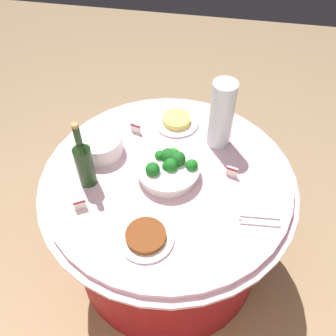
% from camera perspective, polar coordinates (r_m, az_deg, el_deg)
% --- Properties ---
extents(ground_plane, '(6.00, 6.00, 0.00)m').
position_cam_1_polar(ground_plane, '(2.26, 0.00, -13.36)').
color(ground_plane, '#9E7F5B').
extents(buffet_table, '(1.16, 1.16, 0.74)m').
position_cam_1_polar(buffet_table, '(1.93, 0.00, -8.14)').
color(buffet_table, maroon).
rests_on(buffet_table, ground_plane).
extents(broccoli_bowl, '(0.28, 0.28, 0.12)m').
position_cam_1_polar(broccoli_bowl, '(1.61, 0.20, 0.11)').
color(broccoli_bowl, white).
rests_on(broccoli_bowl, buffet_table).
extents(plate_stack, '(0.21, 0.21, 0.09)m').
position_cam_1_polar(plate_stack, '(1.74, -10.46, 3.61)').
color(plate_stack, white).
rests_on(plate_stack, buffet_table).
extents(wine_bottle, '(0.07, 0.07, 0.34)m').
position_cam_1_polar(wine_bottle, '(1.56, -12.84, 0.97)').
color(wine_bottle, '#1C3A18').
rests_on(wine_bottle, buffet_table).
extents(decorative_fruit_vase, '(0.11, 0.11, 0.34)m').
position_cam_1_polar(decorative_fruit_vase, '(1.69, 8.21, 7.89)').
color(decorative_fruit_vase, silver).
rests_on(decorative_fruit_vase, buffet_table).
extents(serving_tongs, '(0.17, 0.06, 0.01)m').
position_cam_1_polar(serving_tongs, '(1.54, 13.78, -7.92)').
color(serving_tongs, silver).
rests_on(serving_tongs, buffet_table).
extents(food_plate_noodles, '(0.22, 0.22, 0.04)m').
position_cam_1_polar(food_plate_noodles, '(1.87, 1.31, 7.26)').
color(food_plate_noodles, white).
rests_on(food_plate_noodles, buffet_table).
extents(food_plate_stir_fry, '(0.22, 0.22, 0.03)m').
position_cam_1_polar(food_plate_stir_fry, '(1.44, -3.44, -10.54)').
color(food_plate_stir_fry, white).
rests_on(food_plate_stir_fry, buffet_table).
extents(label_placard_front, '(0.05, 0.02, 0.05)m').
position_cam_1_polar(label_placard_front, '(1.64, 9.82, -0.48)').
color(label_placard_front, white).
rests_on(label_placard_front, buffet_table).
extents(label_placard_mid, '(0.05, 0.02, 0.05)m').
position_cam_1_polar(label_placard_mid, '(1.82, -5.03, 6.24)').
color(label_placard_mid, white).
rests_on(label_placard_mid, buffet_table).
extents(label_placard_rear, '(0.05, 0.03, 0.05)m').
position_cam_1_polar(label_placard_rear, '(1.55, -13.49, -5.43)').
color(label_placard_rear, white).
rests_on(label_placard_rear, buffet_table).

